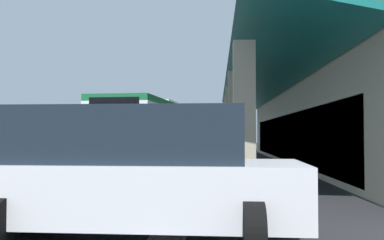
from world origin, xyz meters
TOP-DOWN VIEW (x-y plane):
  - ground at (0.00, 8.00)m, footprint 120.00×120.00m
  - curb_strip at (-0.79, 4.79)m, footprint 38.26×0.50m
  - plaza_building at (-0.79, 14.42)m, footprint 32.19×14.11m
  - transit_bus at (2.01, 2.18)m, footprint 11.39×3.56m
  - parked_suv_white at (17.21, 4.32)m, footprint 2.81×4.86m
  - pedestrian at (13.50, 1.07)m, footprint 0.68×0.41m
  - potted_palm at (-6.37, 6.24)m, footprint 1.68×1.89m

SIDE VIEW (x-z plane):
  - ground at x=0.00m, z-range 0.00..0.00m
  - curb_strip at x=-0.79m, z-range 0.00..0.12m
  - potted_palm at x=-6.37m, z-range -0.68..1.85m
  - pedestrian at x=13.50m, z-range 0.10..1.77m
  - parked_suv_white at x=17.21m, z-range 0.03..2.00m
  - transit_bus at x=2.01m, z-range 0.18..3.52m
  - plaza_building at x=-0.79m, z-range 0.00..7.73m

